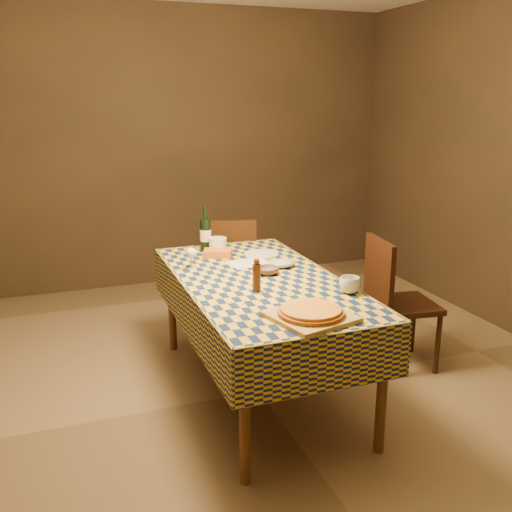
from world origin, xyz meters
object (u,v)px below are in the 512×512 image
Objects in this scene: bowl at (268,271)px; wine_bottle at (206,234)px; white_plate at (261,254)px; chair_far at (229,267)px; chair_right at (393,296)px; pizza at (311,311)px; cutting_board at (311,316)px; dining_table at (259,290)px.

bowl is 0.44× the size of wine_bottle.
white_plate is (0.12, 0.43, -0.02)m from bowl.
bowl is at bearing -93.51° from chair_far.
pizza is at bearing -143.24° from chair_right.
wine_bottle is at bearing 95.60° from pizza.
pizza is 0.37× the size of chair_right.
cutting_board is at bearing -89.10° from pizza.
white_plate is (0.33, -0.26, -0.11)m from wine_bottle.
chair_right is at bearing -2.18° from bowl.
chair_far is at bearing 82.34° from dining_table.
chair_right is at bearing -32.53° from wine_bottle.
pizza reaches higher than dining_table.
cutting_board is 1.26m from chair_right.
cutting_board is at bearing -84.40° from wine_bottle.
chair_far is 1.35m from chair_right.
wine_bottle reaches higher than white_plate.
chair_far reaches higher than bowl.
chair_right is at bearing 36.76° from pizza.
chair_far reaches higher than cutting_board.
dining_table is at bearing -97.66° from chair_far.
cutting_board is 0.40× the size of chair_far.
pizza reaches higher than white_plate.
white_plate is (0.20, 0.49, 0.08)m from dining_table.
cutting_board reaches higher than dining_table.
dining_table is 5.34× the size of pizza.
dining_table is 1.98× the size of chair_right.
pizza is at bearing -94.20° from chair_far.
wine_bottle reaches higher than dining_table.
bowl is 0.58× the size of white_plate.
dining_table is 5.69× the size of wine_bottle.
cutting_board is 1.22m from white_plate.
white_plate is at bearing 81.04° from pizza.
wine_bottle is 1.32× the size of white_plate.
chair_far is (0.15, 1.08, -0.17)m from dining_table.
dining_table is 0.72m from pizza.
white_plate is at bearing 74.32° from bowl.
chair_right is (1.00, 0.03, -0.17)m from dining_table.
chair_far is at bearing 86.49° from bowl.
chair_far is (0.06, 1.01, -0.27)m from bowl.
cutting_board is 1.81m from chair_far.
wine_bottle is at bearing -129.94° from chair_far.
chair_far reaches higher than pizza.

